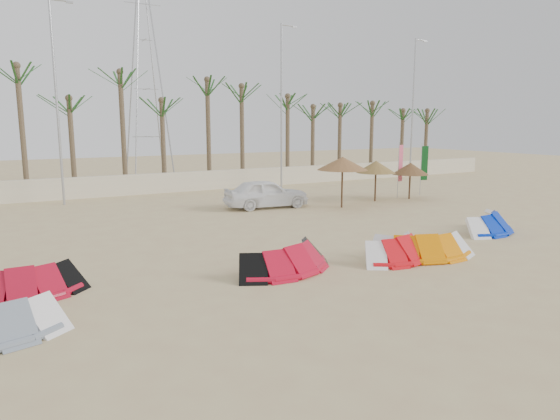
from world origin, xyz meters
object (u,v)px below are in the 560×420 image
kite_red_mid (281,256)px  parasol_right (410,169)px  kite_red_left (20,279)px  kite_red_right (393,247)px  kite_blue (483,221)px  car (266,193)px  parasol_mid (376,167)px  kite_orange (416,244)px  parasol_left (343,163)px

kite_red_mid → parasol_right: parasol_right is taller
kite_red_left → kite_red_right: 11.26m
kite_blue → car: 11.05m
parasol_mid → car: bearing=170.3°
car → kite_orange: bearing=-173.9°
kite_red_mid → car: 11.53m
kite_orange → kite_red_right: bearing=177.0°
kite_red_right → kite_orange: 0.97m
parasol_left → kite_red_mid: bearing=-135.4°
kite_blue → car: bearing=118.1°
parasol_mid → parasol_right: (2.38, -0.32, -0.18)m
kite_red_mid → parasol_mid: 14.90m
kite_orange → parasol_mid: parasol_mid is taller
kite_blue → parasol_right: parasol_right is taller
car → parasol_mid: bearing=-92.8°
parasol_right → kite_blue: bearing=-114.5°
kite_red_mid → kite_orange: same height
kite_blue → parasol_left: 8.17m
kite_red_mid → parasol_right: size_ratio=1.79×
kite_orange → parasol_left: size_ratio=1.44×
kite_red_left → kite_orange: 12.22m
kite_red_left → parasol_mid: size_ratio=1.34×
kite_red_left → kite_blue: 17.39m
kite_blue → parasol_left: (-1.64, 7.76, 1.96)m
kite_blue → kite_red_left: bearing=177.8°
kite_red_left → car: size_ratio=0.70×
kite_red_left → kite_red_right: (11.05, -2.16, -0.00)m
kite_red_left → kite_blue: bearing=-2.2°
kite_red_right → parasol_left: 10.55m
kite_red_mid → parasol_left: (8.52, 8.42, 1.96)m
kite_blue → parasol_left: size_ratio=1.34×
kite_red_right → parasol_left: parasol_left is taller
kite_orange → parasol_right: size_ratio=1.81×
kite_red_mid → kite_orange: bearing=-10.4°
kite_red_right → car: size_ratio=0.71×
parasol_left → car: 4.38m
kite_red_right → parasol_mid: (7.72, 10.10, 1.59)m
kite_red_left → kite_red_mid: size_ratio=0.81×
kite_red_mid → kite_red_right: size_ratio=1.22×
kite_red_left → parasol_mid: 20.45m
kite_red_left → parasol_mid: (18.77, 7.94, 1.59)m
kite_red_left → kite_red_mid: (7.22, -1.33, 0.00)m
kite_red_right → kite_blue: (6.33, 1.49, 0.00)m
kite_red_mid → parasol_left: size_ratio=1.42×
parasol_left → parasol_right: (5.41, 0.53, -0.56)m
kite_orange → kite_blue: (5.36, 1.54, -0.00)m
parasol_mid → kite_orange: bearing=-123.6°
kite_red_left → kite_orange: same height
kite_red_left → car: car is taller
kite_orange → parasol_mid: size_ratio=1.67×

